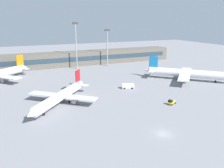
{
  "coord_description": "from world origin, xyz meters",
  "views": [
    {
      "loc": [
        -34.16,
        -43.51,
        28.94
      ],
      "look_at": [
        2.84,
        40.0,
        3.0
      ],
      "focal_mm": 36.07,
      "sensor_mm": 36.0,
      "label": 1
    }
  ],
  "objects_px": {
    "airplane_near": "(60,96)",
    "floodlight_tower_west": "(76,43)",
    "floodlight_tower_east": "(107,45)",
    "service_van_white": "(128,86)",
    "airplane_mid": "(188,74)",
    "baggage_tug_yellow": "(171,102)"
  },
  "relations": [
    {
      "from": "floodlight_tower_west",
      "to": "floodlight_tower_east",
      "type": "xyz_separation_m",
      "value": [
        20.66,
        0.64,
        -2.24
      ]
    },
    {
      "from": "baggage_tug_yellow",
      "to": "floodlight_tower_east",
      "type": "relative_size",
      "value": 0.17
    },
    {
      "from": "airplane_mid",
      "to": "airplane_near",
      "type": "bearing_deg",
      "value": -173.38
    },
    {
      "from": "floodlight_tower_east",
      "to": "airplane_near",
      "type": "bearing_deg",
      "value": -126.23
    },
    {
      "from": "floodlight_tower_west",
      "to": "airplane_mid",
      "type": "bearing_deg",
      "value": -48.95
    },
    {
      "from": "airplane_mid",
      "to": "floodlight_tower_east",
      "type": "height_order",
      "value": "floodlight_tower_east"
    },
    {
      "from": "airplane_near",
      "to": "service_van_white",
      "type": "relative_size",
      "value": 5.44
    },
    {
      "from": "floodlight_tower_east",
      "to": "baggage_tug_yellow",
      "type": "bearing_deg",
      "value": -94.86
    },
    {
      "from": "airplane_near",
      "to": "floodlight_tower_west",
      "type": "bearing_deg",
      "value": 69.22
    },
    {
      "from": "airplane_near",
      "to": "floodlight_tower_east",
      "type": "distance_m",
      "value": 72.47
    },
    {
      "from": "airplane_mid",
      "to": "floodlight_tower_east",
      "type": "distance_m",
      "value": 56.05
    },
    {
      "from": "service_van_white",
      "to": "floodlight_tower_west",
      "type": "height_order",
      "value": "floodlight_tower_west"
    },
    {
      "from": "service_van_white",
      "to": "floodlight_tower_east",
      "type": "height_order",
      "value": "floodlight_tower_east"
    },
    {
      "from": "airplane_near",
      "to": "floodlight_tower_east",
      "type": "xyz_separation_m",
      "value": [
        42.35,
        57.79,
        10.92
      ]
    },
    {
      "from": "airplane_near",
      "to": "service_van_white",
      "type": "xyz_separation_m",
      "value": [
        30.89,
        6.99,
        -1.73
      ]
    },
    {
      "from": "airplane_near",
      "to": "baggage_tug_yellow",
      "type": "height_order",
      "value": "airplane_near"
    },
    {
      "from": "airplane_mid",
      "to": "floodlight_tower_west",
      "type": "bearing_deg",
      "value": 131.05
    },
    {
      "from": "airplane_near",
      "to": "floodlight_tower_west",
      "type": "height_order",
      "value": "floodlight_tower_west"
    },
    {
      "from": "baggage_tug_yellow",
      "to": "floodlight_tower_west",
      "type": "distance_m",
      "value": 76.45
    },
    {
      "from": "airplane_near",
      "to": "floodlight_tower_east",
      "type": "bearing_deg",
      "value": 53.77
    },
    {
      "from": "airplane_mid",
      "to": "baggage_tug_yellow",
      "type": "relative_size",
      "value": 8.89
    },
    {
      "from": "airplane_near",
      "to": "floodlight_tower_west",
      "type": "xyz_separation_m",
      "value": [
        21.69,
        57.15,
        13.16
      ]
    }
  ]
}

